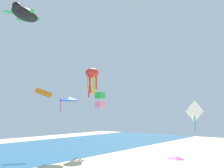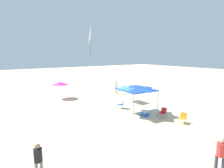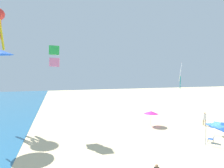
{
  "view_description": "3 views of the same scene",
  "coord_description": "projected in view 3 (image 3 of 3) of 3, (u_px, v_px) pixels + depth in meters",
  "views": [
    {
      "loc": [
        -20.0,
        -9.8,
        7.23
      ],
      "look_at": [
        2.92,
        8.76,
        10.93
      ],
      "focal_mm": 38.66,
      "sensor_mm": 36.0,
      "label": 1
    },
    {
      "loc": [
        -13.5,
        11.23,
        5.5
      ],
      "look_at": [
        0.17,
        1.74,
        2.81
      ],
      "focal_mm": 30.0,
      "sensor_mm": 36.0,
      "label": 2
    },
    {
      "loc": [
        -17.96,
        15.86,
        8.11
      ],
      "look_at": [
        2.92,
        10.62,
        6.47
      ],
      "focal_mm": 33.89,
      "sensor_mm": 36.0,
      "label": 3
    }
  ],
  "objects": [
    {
      "name": "beach_umbrella",
      "position": [
        151.0,
        112.0,
        29.58
      ],
      "size": [
        2.08,
        2.08,
        2.15
      ],
      "color": "silver",
      "rests_on": "ground"
    },
    {
      "name": "folding_chair_left_of_tent",
      "position": [
        212.0,
        138.0,
        22.88
      ],
      "size": [
        0.81,
        0.8,
        0.82
      ],
      "rotation": [
        0.0,
        0.0,
        2.32
      ],
      "color": "black",
      "rests_on": "ground"
    },
    {
      "name": "kite_diamond_white",
      "position": [
        180.0,
        73.0,
        28.12
      ],
      "size": [
        2.08,
        1.37,
        3.49
      ],
      "rotation": [
        0.0,
        0.0,
        2.46
      ],
      "color": "white"
    },
    {
      "name": "kite_box_green",
      "position": [
        54.0,
        56.0,
        26.07
      ],
      "size": [
        1.23,
        1.27,
        2.59
      ],
      "rotation": [
        0.0,
        0.0,
        3.12
      ],
      "color": "green"
    },
    {
      "name": "person_near_umbrella",
      "position": [
        204.0,
        118.0,
        29.69
      ],
      "size": [
        0.51,
        0.45,
        1.91
      ],
      "rotation": [
        0.0,
        0.0,
        0.14
      ],
      "color": "#C6B28C",
      "rests_on": "ground"
    },
    {
      "name": "ground",
      "position": [
        218.0,
        147.0,
        21.84
      ],
      "size": [
        120.0,
        120.0,
        0.1
      ],
      "primitive_type": "cube",
      "color": "beige"
    }
  ]
}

